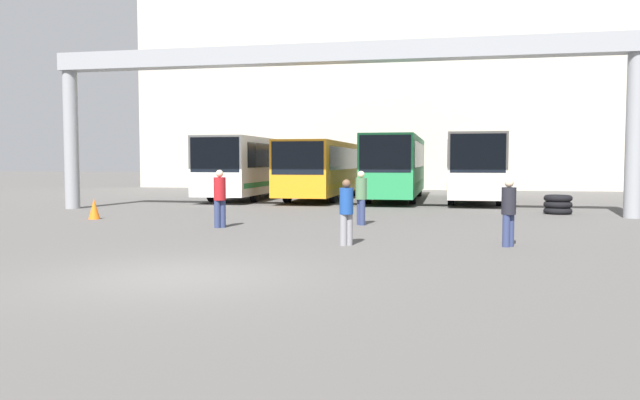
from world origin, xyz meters
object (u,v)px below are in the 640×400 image
Objects in this scene: bus_slot_0 at (253,164)px; bus_slot_1 at (323,166)px; traffic_cone at (94,209)px; bus_slot_2 at (396,164)px; pedestrian_far_center at (346,210)px; pedestrian_near_right at (509,211)px; bus_slot_3 at (473,164)px; tire_stack at (558,204)px; pedestrian_near_center at (361,196)px; pedestrian_mid_right at (220,197)px.

bus_slot_0 is 0.98× the size of bus_slot_1.
bus_slot_1 is 16.26× the size of traffic_cone.
bus_slot_2 is 17.97m from pedestrian_far_center.
pedestrian_near_right is 1.02× the size of pedestrian_far_center.
bus_slot_3 is 6.57× the size of pedestrian_far_center.
traffic_cone is 0.68× the size of tire_stack.
bus_slot_1 is at bearing 175.44° from bus_slot_3.
tire_stack is (6.74, 5.57, -0.54)m from pedestrian_near_center.
bus_slot_1 is 6.63× the size of pedestrian_mid_right.
pedestrian_far_center is 5.37m from pedestrian_mid_right.
bus_slot_1 reaches higher than pedestrian_mid_right.
bus_slot_1 is 7.35× the size of pedestrian_far_center.
bus_slot_0 is at bearing 78.81° from pedestrian_far_center.
bus_slot_0 reaches higher than bus_slot_1.
bus_slot_1 is (3.85, 0.11, -0.12)m from bus_slot_0.
pedestrian_mid_right is 5.55m from traffic_cone.
pedestrian_mid_right reaches higher than pedestrian_far_center.
pedestrian_near_right is at bearing -89.28° from bus_slot_3.
bus_slot_3 is at bearing -9.60° from bus_slot_2.
traffic_cone is at bearing -125.39° from bus_slot_2.
tire_stack is at bearing 28.68° from pedestrian_near_right.
bus_slot_2 is at bearing -145.25° from pedestrian_mid_right.
bus_slot_1 is 19.09m from pedestrian_near_right.
bus_slot_2 is 11.17× the size of tire_stack.
bus_slot_0 is 11.56m from bus_slot_3.
traffic_cone is at bearing 117.65° from pedestrian_far_center.
bus_slot_2 reaches higher than pedestrian_near_right.
traffic_cone is at bearing 116.02° from pedestrian_near_right.
pedestrian_mid_right reaches higher than traffic_cone.
traffic_cone is at bearing -161.11° from tire_stack.
bus_slot_3 is 6.09× the size of pedestrian_near_center.
bus_slot_2 is 16.37× the size of traffic_cone.
pedestrian_near_right reaches higher than traffic_cone.
tire_stack is (6.74, -7.58, -1.49)m from bus_slot_2.
tire_stack is at bearing -48.34° from bus_slot_2.
pedestrian_far_center is 2.21× the size of traffic_cone.
pedestrian_far_center is at bearing -76.88° from bus_slot_1.
bus_slot_1 is 14.78m from pedestrian_mid_right.
bus_slot_2 is 16.10m from traffic_cone.
pedestrian_near_right is 8.51m from pedestrian_mid_right.
bus_slot_0 is 6.51× the size of pedestrian_mid_right.
pedestrian_mid_right is (-0.19, -14.76, -0.79)m from bus_slot_1.
bus_slot_0 is at bearing 83.02° from traffic_cone.
pedestrian_mid_right is at bearing -105.27° from bus_slot_2.
bus_slot_2 is 13.18m from pedestrian_near_center.
tire_stack is (2.68, 9.81, -0.49)m from pedestrian_near_right.
bus_slot_2 is 6.86× the size of pedestrian_near_center.
pedestrian_near_right is 14.04m from traffic_cone.
bus_slot_2 is at bearing 1.09° from bus_slot_0.
bus_slot_2 reaches higher than pedestrian_near_center.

